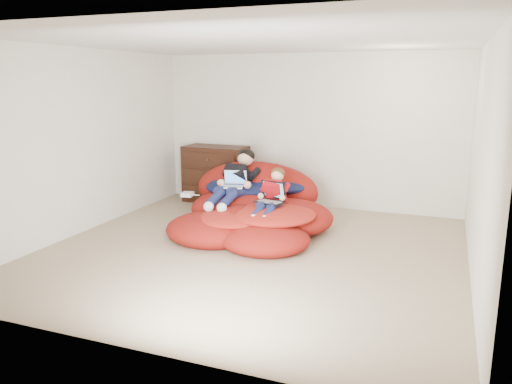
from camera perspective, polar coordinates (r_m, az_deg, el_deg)
name	(u,v)px	position (r m, az deg, el deg)	size (l,w,h in m)	color
room_shell	(252,234)	(6.16, -0.47, -4.81)	(5.10, 5.10, 2.77)	tan
dresser	(216,174)	(8.67, -4.62, 2.06)	(1.09, 0.61, 0.97)	black
beanbag_pile	(253,209)	(7.13, -0.39, -1.99)	(2.37, 2.48, 0.91)	maroon
cream_pillow	(242,174)	(7.85, -1.57, 2.01)	(0.48, 0.31, 0.31)	#EDE6CD
older_boy	(237,178)	(7.27, -2.21, 1.58)	(0.42, 1.30, 0.71)	black
younger_boy	(272,193)	(6.67, 1.90, -0.14)	(0.30, 0.88, 0.59)	red
laptop_white	(233,182)	(7.16, -2.61, 1.10)	(0.37, 0.39, 0.23)	white
laptop_black	(272,196)	(6.64, 1.79, -0.51)	(0.42, 0.42, 0.27)	black
power_adapter	(187,194)	(7.44, -7.85, -0.26)	(0.16, 0.16, 0.06)	white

